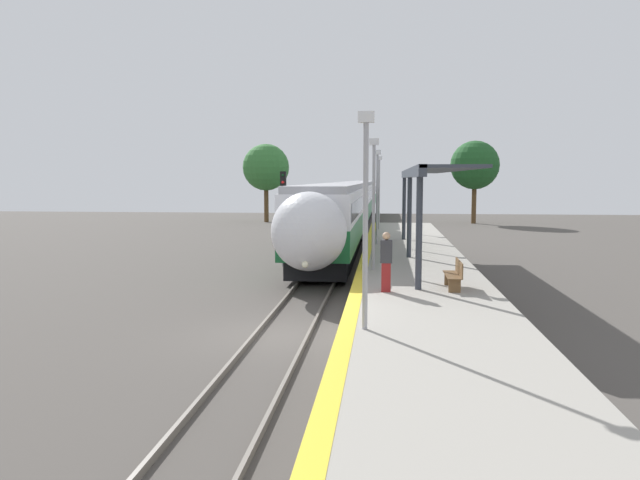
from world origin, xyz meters
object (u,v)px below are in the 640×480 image
(lamppost_near, at_px, (366,205))
(lamppost_mid, at_px, (374,194))
(train, at_px, (354,202))
(railway_signal, at_px, (283,209))
(platform_bench, at_px, (455,274))
(person_waiting, at_px, (386,261))
(lamppost_farthest, at_px, (379,187))
(lamppost_far, at_px, (377,190))

(lamppost_near, xyz_separation_m, lamppost_mid, (0.00, 9.31, 0.00))
(train, height_order, railway_signal, railway_signal)
(railway_signal, relative_size, lamppost_mid, 0.95)
(platform_bench, bearing_deg, railway_signal, 124.31)
(person_waiting, height_order, lamppost_farthest, lamppost_farthest)
(lamppost_mid, height_order, lamppost_farthest, same)
(lamppost_farthest, bearing_deg, railway_signal, -110.30)
(platform_bench, bearing_deg, lamppost_near, -115.49)
(train, relative_size, person_waiting, 36.85)
(train, relative_size, railway_signal, 14.47)
(platform_bench, distance_m, lamppost_mid, 5.20)
(lamppost_near, bearing_deg, railway_signal, 105.76)
(person_waiting, bearing_deg, lamppost_farthest, 91.18)
(lamppost_mid, relative_size, lamppost_farthest, 1.00)
(train, bearing_deg, lamppost_farthest, -79.40)
(train, xyz_separation_m, person_waiting, (2.78, -35.48, -0.46))
(platform_bench, bearing_deg, person_waiting, -161.30)
(lamppost_farthest, bearing_deg, lamppost_near, -90.00)
(railway_signal, bearing_deg, lamppost_far, 31.83)
(person_waiting, height_order, lamppost_mid, lamppost_mid)
(lamppost_far, bearing_deg, lamppost_farthest, 90.00)
(railway_signal, xyz_separation_m, lamppost_mid, (4.47, -6.54, 0.87))
(railway_signal, bearing_deg, lamppost_farthest, 69.70)
(train, xyz_separation_m, platform_bench, (4.91, -34.75, -0.93))
(lamppost_far, bearing_deg, railway_signal, -148.17)
(train, height_order, platform_bench, train)
(railway_signal, height_order, lamppost_farthest, lamppost_farthest)
(platform_bench, xyz_separation_m, lamppost_far, (-2.61, 13.16, 2.34))
(lamppost_near, bearing_deg, lamppost_mid, 90.00)
(person_waiting, distance_m, lamppost_farthest, 23.27)
(platform_bench, relative_size, lamppost_far, 0.36)
(railway_signal, xyz_separation_m, lamppost_far, (4.47, 2.78, 0.87))
(lamppost_mid, bearing_deg, railway_signal, 124.38)
(platform_bench, bearing_deg, lamppost_far, 101.22)
(person_waiting, distance_m, railway_signal, 12.19)
(railway_signal, relative_size, lamppost_farthest, 0.95)
(person_waiting, xyz_separation_m, lamppost_mid, (-0.48, 4.56, 1.87))
(person_waiting, bearing_deg, lamppost_mid, 96.00)
(platform_bench, distance_m, lamppost_farthest, 22.74)
(person_waiting, relative_size, railway_signal, 0.39)
(platform_bench, xyz_separation_m, lamppost_near, (-2.61, -5.47, 2.34))
(lamppost_mid, bearing_deg, person_waiting, -84.00)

